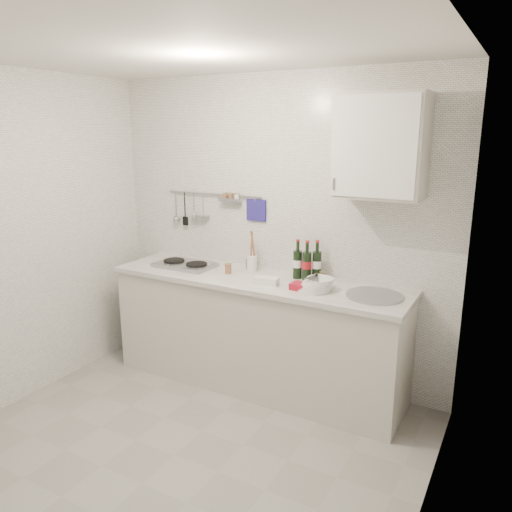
{
  "coord_description": "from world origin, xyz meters",
  "views": [
    {
      "loc": [
        1.84,
        -2.22,
        2.05
      ],
      "look_at": [
        0.11,
        0.9,
        1.16
      ],
      "focal_mm": 35.0,
      "sensor_mm": 36.0,
      "label": 1
    }
  ],
  "objects_px": {
    "plate_stack_sink": "(317,284)",
    "wine_bottles": "(307,260)",
    "utensil_crock": "(252,261)",
    "plate_stack_hob": "(185,265)",
    "wall_cabinet": "(381,146)"
  },
  "relations": [
    {
      "from": "wine_bottles",
      "to": "utensil_crock",
      "type": "relative_size",
      "value": 0.89
    },
    {
      "from": "wall_cabinet",
      "to": "plate_stack_sink",
      "type": "distance_m",
      "value": 1.06
    },
    {
      "from": "plate_stack_sink",
      "to": "wine_bottles",
      "type": "bearing_deg",
      "value": 127.45
    },
    {
      "from": "plate_stack_hob",
      "to": "plate_stack_sink",
      "type": "bearing_deg",
      "value": -2.91
    },
    {
      "from": "plate_stack_sink",
      "to": "wine_bottles",
      "type": "xyz_separation_m",
      "value": [
        -0.18,
        0.24,
        0.11
      ]
    },
    {
      "from": "plate_stack_hob",
      "to": "utensil_crock",
      "type": "relative_size",
      "value": 0.77
    },
    {
      "from": "utensil_crock",
      "to": "plate_stack_hob",
      "type": "bearing_deg",
      "value": -163.48
    },
    {
      "from": "wall_cabinet",
      "to": "wine_bottles",
      "type": "relative_size",
      "value": 2.26
    },
    {
      "from": "wine_bottles",
      "to": "utensil_crock",
      "type": "distance_m",
      "value": 0.5
    },
    {
      "from": "plate_stack_sink",
      "to": "wine_bottles",
      "type": "height_order",
      "value": "wine_bottles"
    },
    {
      "from": "plate_stack_hob",
      "to": "wall_cabinet",
      "type": "bearing_deg",
      "value": 4.61
    },
    {
      "from": "plate_stack_hob",
      "to": "wine_bottles",
      "type": "bearing_deg",
      "value": 9.28
    },
    {
      "from": "plate_stack_sink",
      "to": "utensil_crock",
      "type": "xyz_separation_m",
      "value": [
        -0.67,
        0.23,
        0.03
      ]
    },
    {
      "from": "wine_bottles",
      "to": "utensil_crock",
      "type": "bearing_deg",
      "value": -179.47
    },
    {
      "from": "utensil_crock",
      "to": "wine_bottles",
      "type": "bearing_deg",
      "value": 0.53
    }
  ]
}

